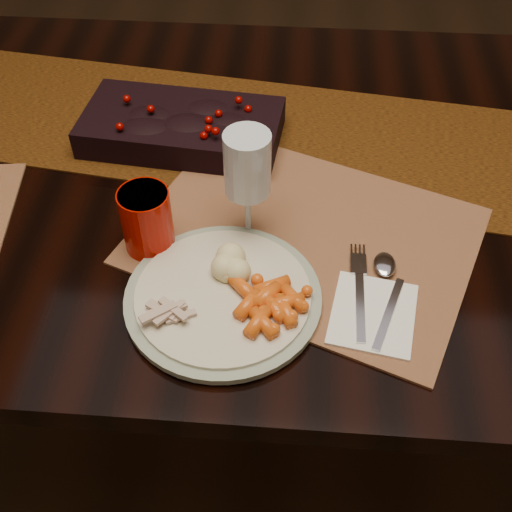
# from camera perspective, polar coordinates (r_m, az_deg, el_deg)

# --- Properties ---
(floor) EXTENTS (5.00, 5.00, 0.00)m
(floor) POSITION_cam_1_polar(r_m,az_deg,el_deg) (1.71, 0.79, -11.85)
(floor) COLOR black
(floor) RESTS_ON ground
(dining_table) EXTENTS (1.80, 1.00, 0.75)m
(dining_table) POSITION_cam_1_polar(r_m,az_deg,el_deg) (1.40, 0.95, -3.95)
(dining_table) COLOR black
(dining_table) RESTS_ON floor
(table_runner) EXTENTS (1.73, 0.57, 0.00)m
(table_runner) POSITION_cam_1_polar(r_m,az_deg,el_deg) (1.19, 3.85, 10.29)
(table_runner) COLOR #372108
(table_runner) RESTS_ON dining_table
(centerpiece) EXTENTS (0.37, 0.21, 0.07)m
(centerpiece) POSITION_cam_1_polar(r_m,az_deg,el_deg) (1.18, -6.63, 11.63)
(centerpiece) COLOR black
(centerpiece) RESTS_ON table_runner
(placemat_main) EXTENTS (0.60, 0.53, 0.00)m
(placemat_main) POSITION_cam_1_polar(r_m,az_deg,el_deg) (1.01, 4.43, 1.80)
(placemat_main) COLOR brown
(placemat_main) RESTS_ON dining_table
(dinner_plate) EXTENTS (0.36, 0.36, 0.02)m
(dinner_plate) POSITION_cam_1_polar(r_m,az_deg,el_deg) (0.91, -2.96, -3.61)
(dinner_plate) COLOR beige
(dinner_plate) RESTS_ON placemat_main
(baby_carrots) EXTENTS (0.11, 0.09, 0.02)m
(baby_carrots) POSITION_cam_1_polar(r_m,az_deg,el_deg) (0.88, 0.69, -4.09)
(baby_carrots) COLOR #E05813
(baby_carrots) RESTS_ON dinner_plate
(mashed_potatoes) EXTENTS (0.08, 0.07, 0.04)m
(mashed_potatoes) POSITION_cam_1_polar(r_m,az_deg,el_deg) (0.92, -1.97, -0.51)
(mashed_potatoes) COLOR beige
(mashed_potatoes) RESTS_ON dinner_plate
(turkey_shreds) EXTENTS (0.08, 0.07, 0.02)m
(turkey_shreds) POSITION_cam_1_polar(r_m,az_deg,el_deg) (0.88, -7.51, -4.74)
(turkey_shreds) COLOR gray
(turkey_shreds) RESTS_ON dinner_plate
(napkin) EXTENTS (0.14, 0.15, 0.00)m
(napkin) POSITION_cam_1_polar(r_m,az_deg,el_deg) (0.91, 10.36, -5.09)
(napkin) COLOR white
(napkin) RESTS_ON placemat_main
(fork) EXTENTS (0.03, 0.16, 0.00)m
(fork) POSITION_cam_1_polar(r_m,az_deg,el_deg) (0.92, 9.21, -3.44)
(fork) COLOR silver
(fork) RESTS_ON napkin
(spoon) EXTENTS (0.08, 0.17, 0.00)m
(spoon) POSITION_cam_1_polar(r_m,az_deg,el_deg) (0.93, 11.59, -3.63)
(spoon) COLOR white
(spoon) RESTS_ON napkin
(red_cup) EXTENTS (0.10, 0.10, 0.10)m
(red_cup) POSITION_cam_1_polar(r_m,az_deg,el_deg) (0.96, -9.68, 3.14)
(red_cup) COLOR #AD0C00
(red_cup) RESTS_ON placemat_main
(wine_glass) EXTENTS (0.09, 0.09, 0.19)m
(wine_glass) POSITION_cam_1_polar(r_m,az_deg,el_deg) (0.94, -0.75, 6.03)
(wine_glass) COLOR silver
(wine_glass) RESTS_ON dining_table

